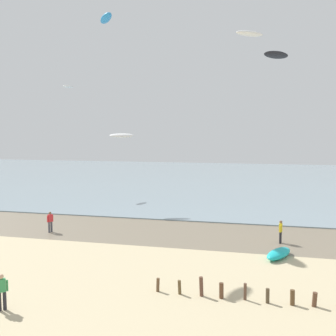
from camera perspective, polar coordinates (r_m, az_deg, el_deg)
The scene contains 12 objects.
wet_sand_strip at distance 31.91m, azimuth 2.54°, elevation -9.59°, with size 120.00×8.40×0.01m, color #7A6D59.
sea at distance 70.23m, azimuth 8.49°, elevation -1.52°, with size 160.00×70.00×0.10m, color #7F939E.
groyne_mid at distance 20.12m, azimuth 15.13°, elevation -17.59°, with size 11.09×0.35×0.99m.
person_right_flank at distance 33.43m, azimuth -16.97°, elevation -7.52°, with size 0.36×0.51×1.71m.
person_far_down_beach at distance 30.09m, azimuth 16.26°, elevation -8.90°, with size 0.27×0.57×1.71m.
person_trailing_behind at distance 20.05m, azimuth -23.30°, elevation -16.31°, with size 0.45×0.40×1.71m.
grounded_kite at distance 26.82m, azimuth 15.99°, elevation -12.03°, with size 2.84×1.02×0.57m, color #19B2B7.
kite_aloft_0 at distance 31.26m, azimuth 11.96°, elevation 18.81°, with size 2.38×0.76×0.38m, color white.
kite_aloft_2 at distance 40.50m, azimuth 15.65°, elevation 15.75°, with size 3.08×0.99×0.49m, color black.
kite_aloft_4 at distance 37.54m, azimuth -9.12°, elevation 20.96°, with size 3.08×0.99×0.49m, color #2384D1.
kite_aloft_5 at distance 54.57m, azimuth -14.51°, elevation 11.54°, with size 1.90×0.61×0.30m, color white.
kite_aloft_8 at distance 40.84m, azimuth -6.82°, elevation 4.77°, with size 2.58×0.83×0.41m, color white.
Camera 1 is at (5.70, -6.84, 8.10)m, focal length 41.36 mm.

